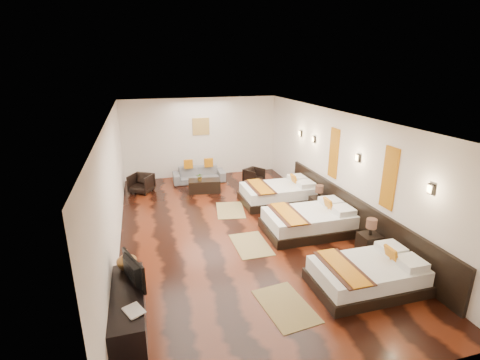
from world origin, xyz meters
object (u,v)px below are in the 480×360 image
object	(u,v)px
bed_far	(279,193)
book	(126,315)
tv	(129,272)
figurine	(127,259)
tv_console	(129,309)
armchair_left	(141,183)
nightstand_a	(369,242)
armchair_right	(254,176)
sofa	(199,175)
nightstand_b	(318,203)
bed_mid	(310,221)
table_plant	(200,177)
coffee_table	(204,186)
bed_near	(368,275)

from	to	relation	value
bed_far	book	distance (m)	6.31
tv	figurine	distance (m)	0.51
tv_console	armchair_left	world-z (taller)	armchair_left
nightstand_a	armchair_right	size ratio (longest dim) A/B	1.41
tv_console	sofa	size ratio (longest dim) A/B	1.02
nightstand_b	tv	bearing A→B (deg)	-149.26
nightstand_a	tv_console	bearing A→B (deg)	-170.29
nightstand_a	sofa	bearing A→B (deg)	114.67
armchair_left	sofa	bearing A→B (deg)	47.53
figurine	bed_mid	bearing A→B (deg)	18.80
bed_mid	figurine	xyz separation A→B (m)	(-4.20, -1.43, 0.45)
bed_mid	table_plant	bearing A→B (deg)	121.35
nightstand_b	table_plant	world-z (taller)	nightstand_b
bed_mid	coffee_table	bearing A→B (deg)	119.14
bed_near	tv_console	distance (m)	4.20
bed_far	book	size ratio (longest dim) A/B	6.65
bed_far	tv	bearing A→B (deg)	-136.38
nightstand_a	coffee_table	xyz separation A→B (m)	(-2.70, 4.83, -0.09)
bed_near	sofa	xyz separation A→B (m)	(-1.95, 6.91, -0.00)
book	figurine	bearing A→B (deg)	90.00
nightstand_b	figurine	bearing A→B (deg)	-154.04
bed_mid	nightstand_b	bearing A→B (deg)	52.61
bed_far	armchair_left	distance (m)	4.36
nightstand_b	armchair_left	size ratio (longest dim) A/B	1.21
figurine	bed_near	bearing A→B (deg)	-12.57
bed_near	tv_console	size ratio (longest dim) A/B	1.10
bed_mid	table_plant	distance (m)	4.03
armchair_left	coffee_table	xyz separation A→B (m)	(1.94, -0.49, -0.10)
armchair_left	armchair_right	xyz separation A→B (m)	(3.72, -0.13, -0.04)
nightstand_a	tv	xyz separation A→B (m)	(-4.89, -0.61, 0.50)
bed_far	sofa	distance (m)	3.20
book	figurine	xyz separation A→B (m)	(0.00, 1.26, 0.16)
book	nightstand_a	bearing A→B (deg)	15.36
bed_mid	nightstand_a	xyz separation A→B (m)	(0.75, -1.33, 0.01)
book	table_plant	world-z (taller)	table_plant
bed_near	table_plant	distance (m)	6.17
nightstand_b	book	world-z (taller)	nightstand_b
nightstand_b	armchair_right	bearing A→B (deg)	107.63
bed_mid	bed_far	xyz separation A→B (m)	(-0.00, 2.02, -0.00)
armchair_right	coffee_table	xyz separation A→B (m)	(-1.78, -0.36, -0.06)
nightstand_a	nightstand_b	xyz separation A→B (m)	(0.00, 2.30, -0.01)
sofa	armchair_right	distance (m)	1.91
bed_near	book	size ratio (longest dim) A/B	6.19
bed_mid	sofa	size ratio (longest dim) A/B	1.21
nightstand_b	coffee_table	distance (m)	3.69
bed_mid	nightstand_b	xyz separation A→B (m)	(0.75, 0.98, 0.00)
coffee_table	table_plant	distance (m)	0.36
bed_far	armchair_left	bearing A→B (deg)	153.16
bed_near	book	xyz separation A→B (m)	(-4.20, -0.32, 0.31)
coffee_table	table_plant	bearing A→B (deg)	-156.74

